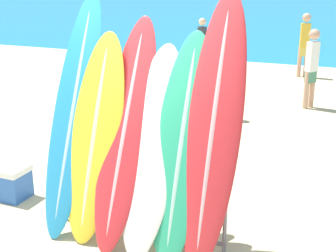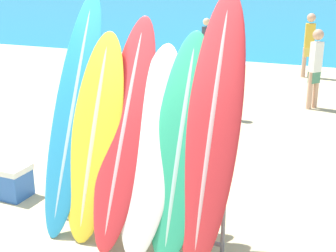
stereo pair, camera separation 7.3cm
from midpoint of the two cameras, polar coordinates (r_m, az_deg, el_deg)
name	(u,v)px [view 1 (the left image)]	position (r m, az deg, el deg)	size (l,w,h in m)	color
surfboard_rack	(137,192)	(4.78, -4.21, -8.02)	(1.89, 0.04, 0.95)	slate
surfboard_slot_0	(74,114)	(4.98, -11.85, 1.49)	(0.49, 1.07, 2.44)	teal
surfboard_slot_1	(95,137)	(4.79, -9.27, -1.33)	(0.57, 0.84, 2.07)	yellow
surfboard_slot_2	(125,132)	(4.65, -5.66, -0.78)	(0.51, 1.08, 2.22)	red
surfboard_slot_3	(152,150)	(4.52, -2.43, -2.96)	(0.54, 0.91, 1.97)	silver
surfboard_slot_4	(182,147)	(4.40, 1.21, -2.58)	(0.54, 0.85, 2.11)	#289E70
surfboard_slot_5	(213,130)	(4.29, 5.08, -0.50)	(0.52, 0.94, 2.49)	red
person_near_water	(311,66)	(9.87, 16.89, 7.06)	(0.26, 0.27, 1.60)	tan
person_mid_beach	(304,43)	(13.03, 16.14, 9.74)	(0.28, 0.22, 1.68)	tan
person_far_left	(213,73)	(8.87, 5.24, 6.40)	(0.26, 0.21, 1.54)	tan
person_far_right	(202,43)	(13.12, 3.99, 10.03)	(0.26, 0.22, 1.51)	beige
cooler_box	(6,181)	(6.08, -19.47, -6.34)	(0.57, 0.35, 0.41)	#2D60B7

